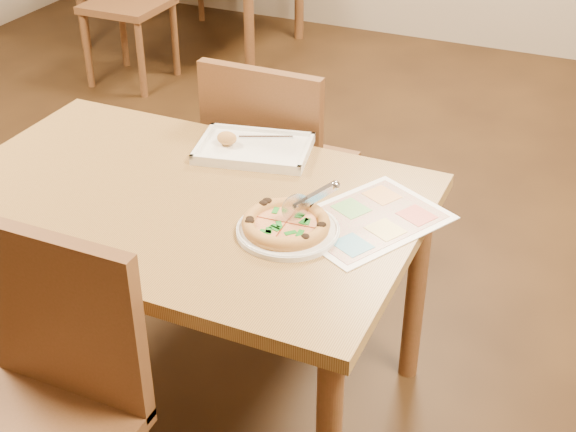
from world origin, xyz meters
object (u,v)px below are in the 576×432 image
at_px(pizza, 286,224).
at_px(appetizer_tray, 252,149).
at_px(chair_near, 44,382).
at_px(pizza_cutter, 309,200).
at_px(menu, 368,220).
at_px(chair_far, 273,153).
at_px(dining_table, 181,223).
at_px(plate, 288,231).

distance_m(pizza, appetizer_tray, 0.45).
height_order(chair_near, pizza_cutter, chair_near).
height_order(chair_near, menu, chair_near).
bearing_deg(chair_far, chair_near, 90.00).
relative_size(dining_table, appetizer_tray, 3.53).
xyz_separation_m(chair_near, chair_far, (-0.00, 1.20, 0.00)).
distance_m(chair_near, pizza_cutter, 0.75).
bearing_deg(plate, chair_near, -121.62).
relative_size(appetizer_tray, menu, 0.94).
bearing_deg(pizza_cutter, appetizer_tray, 89.03).
bearing_deg(chair_far, dining_table, 90.00).
bearing_deg(pizza, dining_table, 172.74).
xyz_separation_m(pizza, menu, (0.17, 0.14, -0.02)).
height_order(pizza, menu, pizza).
distance_m(chair_far, appetizer_tray, 0.34).
height_order(pizza, appetizer_tray, appetizer_tray).
xyz_separation_m(dining_table, pizza, (0.34, -0.04, 0.11)).
distance_m(pizza_cutter, menu, 0.17).
bearing_deg(chair_near, appetizer_tray, 85.73).
height_order(dining_table, chair_near, chair_near).
bearing_deg(chair_near, plate, 58.38).
distance_m(plate, menu, 0.21).
xyz_separation_m(dining_table, chair_near, (0.00, -0.60, -0.07)).
height_order(dining_table, pizza_cutter, pizza_cutter).
xyz_separation_m(pizza_cutter, appetizer_tray, (-0.31, 0.31, -0.07)).
distance_m(dining_table, chair_near, 0.61).
relative_size(pizza_cutter, appetizer_tray, 0.31).
xyz_separation_m(chair_near, appetizer_tray, (0.07, 0.91, 0.17)).
xyz_separation_m(chair_far, plate, (0.34, -0.64, 0.16)).
relative_size(dining_table, menu, 3.33).
relative_size(chair_near, pizza, 2.11).
relative_size(chair_near, pizza_cutter, 4.13).
bearing_deg(appetizer_tray, pizza, -52.63).
distance_m(plate, pizza_cutter, 0.09).
bearing_deg(pizza_cutter, menu, -10.54).
xyz_separation_m(plate, menu, (0.16, 0.14, -0.00)).
relative_size(plate, pizza, 1.17).
xyz_separation_m(pizza, pizza_cutter, (0.04, 0.05, 0.05)).
height_order(chair_near, pizza, chair_near).
distance_m(dining_table, chair_far, 0.61).
distance_m(chair_near, chair_far, 1.20).
bearing_deg(appetizer_tray, chair_near, -94.27).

